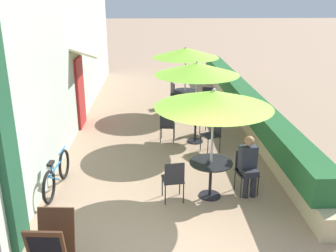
{
  "coord_description": "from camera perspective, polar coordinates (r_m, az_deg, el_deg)",
  "views": [
    {
      "loc": [
        -0.2,
        -4.63,
        3.88
      ],
      "look_at": [
        0.15,
        3.48,
        1.0
      ],
      "focal_mm": 40.0,
      "sensor_mm": 36.0,
      "label": 1
    }
  ],
  "objects": [
    {
      "name": "cafe_facade_wall",
      "position": [
        12.11,
        -13.83,
        10.48
      ],
      "size": [
        0.98,
        14.5,
        4.2
      ],
      "color": "#B2C1AD",
      "rests_on": "ground_plane"
    },
    {
      "name": "planter_hedge",
      "position": [
        12.59,
        11.2,
        3.76
      ],
      "size": [
        0.6,
        13.5,
        1.01
      ],
      "color": "tan",
      "rests_on": "ground_plane"
    },
    {
      "name": "patio_table_near",
      "position": [
        7.5,
        6.52,
        -6.74
      ],
      "size": [
        0.85,
        0.85,
        0.76
      ],
      "color": "black",
      "rests_on": "ground_plane"
    },
    {
      "name": "patio_umbrella_near",
      "position": [
        6.98,
        6.98,
        4.11
      ],
      "size": [
        2.22,
        2.22,
        2.24
      ],
      "color": "#B7B7BC",
      "rests_on": "ground_plane"
    },
    {
      "name": "cafe_chair_near_left",
      "position": [
        7.83,
        11.76,
        -6.33
      ],
      "size": [
        0.45,
        0.45,
        0.87
      ],
      "rotation": [
        0.0,
        0.0,
        3.28
      ],
      "color": "#232328",
      "rests_on": "ground_plane"
    },
    {
      "name": "seated_patron_near_left",
      "position": [
        7.67,
        12.16,
        -5.54
      ],
      "size": [
        0.37,
        0.44,
        1.25
      ],
      "rotation": [
        0.0,
        0.0,
        3.28
      ],
      "color": "#23232D",
      "rests_on": "ground_plane"
    },
    {
      "name": "cafe_chair_near_right",
      "position": [
        7.29,
        0.84,
        -7.91
      ],
      "size": [
        0.45,
        0.45,
        0.87
      ],
      "rotation": [
        0.0,
        0.0,
        6.42
      ],
      "color": "#232328",
      "rests_on": "ground_plane"
    },
    {
      "name": "coffee_cup_near",
      "position": [
        7.28,
        6.18,
        -5.57
      ],
      "size": [
        0.07,
        0.07,
        0.09
      ],
      "color": "#232328",
      "rests_on": "patio_table_near"
    },
    {
      "name": "patio_table_mid",
      "position": [
        10.22,
        4.21,
        0.6
      ],
      "size": [
        0.85,
        0.85,
        0.76
      ],
      "color": "black",
      "rests_on": "ground_plane"
    },
    {
      "name": "patio_umbrella_mid",
      "position": [
        9.84,
        4.42,
        8.7
      ],
      "size": [
        2.22,
        2.22,
        2.24
      ],
      "color": "#B7B7BC",
      "rests_on": "ground_plane"
    },
    {
      "name": "cafe_chair_mid_left",
      "position": [
        9.66,
        6.88,
        -0.97
      ],
      "size": [
        0.53,
        0.53,
        0.87
      ],
      "rotation": [
        0.0,
        0.0,
        8.27
      ],
      "color": "#232328",
      "rests_on": "ground_plane"
    },
    {
      "name": "cafe_chair_mid_right",
      "position": [
        10.91,
        5.85,
        1.48
      ],
      "size": [
        0.56,
        0.56,
        0.87
      ],
      "rotation": [
        0.0,
        0.0,
        10.36
      ],
      "color": "#232328",
      "rests_on": "ground_plane"
    },
    {
      "name": "cafe_chair_mid_back",
      "position": [
        10.19,
        -0.11,
        0.26
      ],
      "size": [
        0.44,
        0.44,
        0.87
      ],
      "rotation": [
        0.0,
        0.0,
        12.46
      ],
      "color": "#232328",
      "rests_on": "ground_plane"
    },
    {
      "name": "patio_table_far",
      "position": [
        12.87,
        2.6,
        4.63
      ],
      "size": [
        0.85,
        0.85,
        0.76
      ],
      "color": "black",
      "rests_on": "ground_plane"
    },
    {
      "name": "patio_umbrella_far",
      "position": [
        12.58,
        2.7,
        11.09
      ],
      "size": [
        2.22,
        2.22,
        2.24
      ],
      "color": "#B7B7BC",
      "rests_on": "ground_plane"
    },
    {
      "name": "cafe_chair_far_left",
      "position": [
        12.87,
        6.03,
        4.27
      ],
      "size": [
        0.49,
        0.49,
        0.87
      ],
      "rotation": [
        0.0,
        0.0,
        9.18
      ],
      "color": "#232328",
      "rests_on": "ground_plane"
    },
    {
      "name": "cafe_chair_far_right",
      "position": [
        13.56,
        1.15,
        5.17
      ],
      "size": [
        0.49,
        0.49,
        0.87
      ],
      "rotation": [
        0.0,
        0.0,
        11.27
      ],
      "color": "#232328",
      "rests_on": "ground_plane"
    },
    {
      "name": "cafe_chair_far_back",
      "position": [
        12.27,
        0.6,
        3.63
      ],
      "size": [
        0.57,
        0.57,
        0.87
      ],
      "rotation": [
        0.0,
        0.0,
        13.37
      ],
      "color": "#232328",
      "rests_on": "ground_plane"
    },
    {
      "name": "bicycle_leaning",
      "position": [
        8.13,
        -16.59,
        -7.08
      ],
      "size": [
        0.17,
        1.7,
        0.75
      ],
      "rotation": [
        0.0,
        0.0,
        -0.06
      ],
      "color": "black",
      "rests_on": "ground_plane"
    },
    {
      "name": "menu_board",
      "position": [
        5.87,
        -17.2,
        -17.16
      ],
      "size": [
        0.6,
        0.67,
        0.92
      ],
      "rotation": [
        0.0,
        0.0,
        -0.07
      ],
      "color": "#422819",
      "rests_on": "ground_plane"
    }
  ]
}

